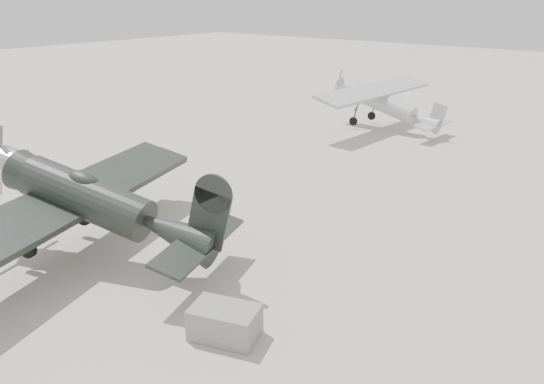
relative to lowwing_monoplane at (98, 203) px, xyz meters
The scene contains 4 objects.
ground 6.75m from the lowwing_monoplane, 49.90° to the left, with size 160.00×160.00×0.00m, color #AEA69A.
lowwing_monoplane is the anchor object (origin of this frame).
highwing_monoplane 23.30m from the lowwing_monoplane, 93.45° to the left, with size 8.25×11.63×3.30m.
equipment_block 6.59m from the lowwing_monoplane, ahead, with size 1.81×1.13×0.91m, color slate.
Camera 1 is at (10.80, -14.20, 8.84)m, focal length 35.00 mm.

